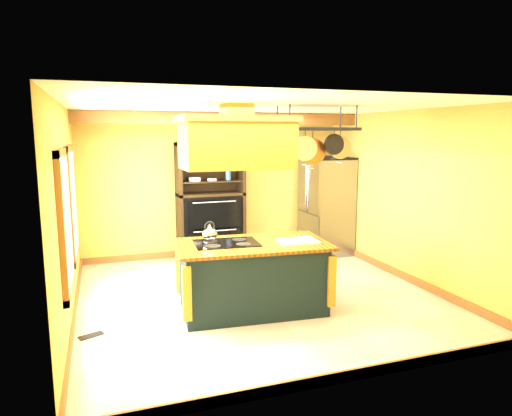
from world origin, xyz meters
TOP-DOWN VIEW (x-y plane):
  - floor at (0.00, 0.00)m, footprint 5.00×5.00m
  - ceiling at (0.00, 0.00)m, footprint 5.00×5.00m
  - wall_back at (0.00, 2.50)m, footprint 5.00×0.02m
  - wall_front at (0.00, -2.50)m, footprint 5.00×0.02m
  - wall_left at (-2.50, 0.00)m, footprint 0.02×5.00m
  - wall_right at (2.50, 0.00)m, footprint 0.02×5.00m
  - ceiling_beam at (0.00, 1.70)m, footprint 5.00×0.15m
  - window_near at (-2.47, -0.80)m, footprint 0.06×1.06m
  - window_far at (-2.47, 0.60)m, footprint 0.06×1.06m
  - kitchen_island at (-0.25, -0.48)m, footprint 2.06×1.25m
  - range_hood at (-0.44, -0.48)m, footprint 1.44×0.81m
  - pot_rack at (0.66, -0.47)m, footprint 1.14×0.53m
  - refrigerator at (2.08, 1.90)m, footprint 0.80×0.95m
  - hutch at (-0.16, 2.26)m, footprint 1.23×0.56m
  - floor_register at (-2.28, -0.64)m, footprint 0.30×0.21m

SIDE VIEW (x-z plane):
  - floor at x=0.00m, z-range 0.00..0.00m
  - floor_register at x=-2.28m, z-range 0.00..0.01m
  - kitchen_island at x=-0.25m, z-range -0.09..1.02m
  - hutch at x=-0.16m, z-range -0.24..1.94m
  - refrigerator at x=2.08m, z-range -0.02..1.82m
  - wall_back at x=0.00m, z-range 0.00..2.70m
  - wall_front at x=0.00m, z-range 0.00..2.70m
  - wall_left at x=-2.50m, z-range 0.00..2.70m
  - wall_right at x=2.50m, z-range 0.00..2.70m
  - window_near at x=-2.47m, z-range 0.62..2.18m
  - window_far at x=-2.47m, z-range 0.62..2.18m
  - range_hood at x=-0.44m, z-range 1.85..2.65m
  - pot_rack at x=0.66m, z-range 1.90..2.68m
  - ceiling_beam at x=0.00m, z-range 2.49..2.69m
  - ceiling at x=0.00m, z-range 2.70..2.70m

